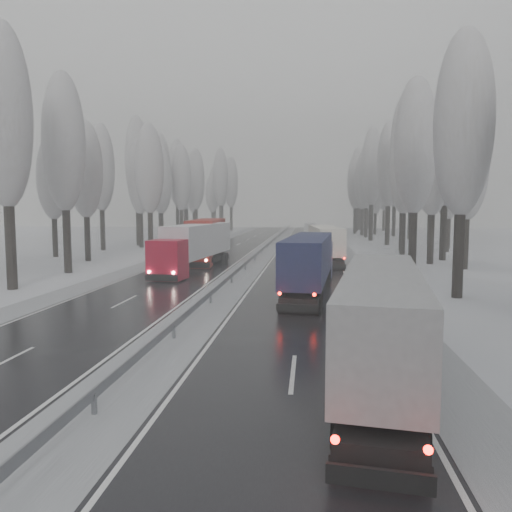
% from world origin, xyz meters
% --- Properties ---
extents(ground, '(260.00, 260.00, 0.00)m').
position_xyz_m(ground, '(0.00, 0.00, 0.00)').
color(ground, silver).
rests_on(ground, ground).
extents(carriageway_right, '(7.50, 200.00, 0.03)m').
position_xyz_m(carriageway_right, '(5.25, 30.00, 0.01)').
color(carriageway_right, black).
rests_on(carriageway_right, ground).
extents(carriageway_left, '(7.50, 200.00, 0.03)m').
position_xyz_m(carriageway_left, '(-5.25, 30.00, 0.01)').
color(carriageway_left, black).
rests_on(carriageway_left, ground).
extents(median_slush, '(3.00, 200.00, 0.04)m').
position_xyz_m(median_slush, '(0.00, 30.00, 0.02)').
color(median_slush, '#A5A8AD').
rests_on(median_slush, ground).
extents(shoulder_right, '(2.40, 200.00, 0.04)m').
position_xyz_m(shoulder_right, '(10.20, 30.00, 0.02)').
color(shoulder_right, '#A5A8AD').
rests_on(shoulder_right, ground).
extents(shoulder_left, '(2.40, 200.00, 0.04)m').
position_xyz_m(shoulder_left, '(-10.20, 30.00, 0.02)').
color(shoulder_left, '#A5A8AD').
rests_on(shoulder_left, ground).
extents(median_guardrail, '(0.12, 200.00, 0.76)m').
position_xyz_m(median_guardrail, '(0.00, 29.99, 0.60)').
color(median_guardrail, slate).
rests_on(median_guardrail, ground).
extents(tree_16, '(3.60, 3.60, 16.53)m').
position_xyz_m(tree_16, '(15.04, 15.67, 10.67)').
color(tree_16, black).
rests_on(tree_16, ground).
extents(tree_18, '(3.60, 3.60, 16.58)m').
position_xyz_m(tree_18, '(14.51, 27.03, 10.70)').
color(tree_18, black).
rests_on(tree_18, ground).
extents(tree_19, '(3.60, 3.60, 14.57)m').
position_xyz_m(tree_19, '(20.02, 31.03, 9.42)').
color(tree_19, black).
rests_on(tree_19, ground).
extents(tree_20, '(3.60, 3.60, 15.71)m').
position_xyz_m(tree_20, '(17.90, 35.17, 10.14)').
color(tree_20, black).
rests_on(tree_20, ground).
extents(tree_21, '(3.60, 3.60, 18.62)m').
position_xyz_m(tree_21, '(20.12, 39.17, 12.00)').
color(tree_21, black).
rests_on(tree_21, ground).
extents(tree_22, '(3.60, 3.60, 15.86)m').
position_xyz_m(tree_22, '(17.02, 45.60, 10.24)').
color(tree_22, black).
rests_on(tree_22, ground).
extents(tree_23, '(3.60, 3.60, 13.55)m').
position_xyz_m(tree_23, '(23.31, 49.60, 8.77)').
color(tree_23, black).
rests_on(tree_23, ground).
extents(tree_24, '(3.60, 3.60, 20.49)m').
position_xyz_m(tree_24, '(17.90, 51.02, 13.19)').
color(tree_24, black).
rests_on(tree_24, ground).
extents(tree_25, '(3.60, 3.60, 19.44)m').
position_xyz_m(tree_25, '(24.81, 55.02, 12.52)').
color(tree_25, black).
rests_on(tree_25, ground).
extents(tree_26, '(3.60, 3.60, 18.78)m').
position_xyz_m(tree_26, '(17.56, 61.27, 12.10)').
color(tree_26, black).
rests_on(tree_26, ground).
extents(tree_27, '(3.60, 3.60, 17.62)m').
position_xyz_m(tree_27, '(24.72, 65.27, 11.36)').
color(tree_27, black).
rests_on(tree_27, ground).
extents(tree_28, '(3.60, 3.60, 19.62)m').
position_xyz_m(tree_28, '(16.34, 71.95, 12.64)').
color(tree_28, black).
rests_on(tree_28, ground).
extents(tree_29, '(3.60, 3.60, 18.11)m').
position_xyz_m(tree_29, '(23.71, 75.95, 11.67)').
color(tree_29, black).
rests_on(tree_29, ground).
extents(tree_30, '(3.60, 3.60, 17.86)m').
position_xyz_m(tree_30, '(16.56, 81.70, 11.52)').
color(tree_30, black).
rests_on(tree_30, ground).
extents(tree_31, '(3.60, 3.60, 18.58)m').
position_xyz_m(tree_31, '(22.48, 85.70, 11.97)').
color(tree_31, black).
rests_on(tree_31, ground).
extents(tree_32, '(3.60, 3.60, 17.33)m').
position_xyz_m(tree_32, '(16.63, 89.21, 11.18)').
color(tree_32, black).
rests_on(tree_32, ground).
extents(tree_33, '(3.60, 3.60, 14.33)m').
position_xyz_m(tree_33, '(19.77, 93.21, 9.26)').
color(tree_33, black).
rests_on(tree_33, ground).
extents(tree_34, '(3.60, 3.60, 17.63)m').
position_xyz_m(tree_34, '(15.73, 96.32, 11.37)').
color(tree_34, black).
rests_on(tree_34, ground).
extents(tree_35, '(3.60, 3.60, 18.25)m').
position_xyz_m(tree_35, '(24.94, 100.32, 11.77)').
color(tree_35, black).
rests_on(tree_35, ground).
extents(tree_36, '(3.60, 3.60, 20.23)m').
position_xyz_m(tree_36, '(17.04, 106.16, 13.02)').
color(tree_36, black).
rests_on(tree_36, ground).
extents(tree_37, '(3.60, 3.60, 16.37)m').
position_xyz_m(tree_37, '(24.02, 110.16, 10.56)').
color(tree_37, black).
rests_on(tree_37, ground).
extents(tree_38, '(3.60, 3.60, 17.97)m').
position_xyz_m(tree_38, '(18.73, 116.73, 11.59)').
color(tree_38, black).
rests_on(tree_38, ground).
extents(tree_39, '(3.60, 3.60, 16.19)m').
position_xyz_m(tree_39, '(21.55, 120.73, 10.45)').
color(tree_39, black).
rests_on(tree_39, ground).
extents(tree_56, '(3.60, 3.60, 18.12)m').
position_xyz_m(tree_56, '(-14.71, 15.70, 11.68)').
color(tree_56, black).
rests_on(tree_56, ground).
extents(tree_58, '(3.60, 3.60, 17.21)m').
position_xyz_m(tree_58, '(-15.13, 24.57, 11.10)').
color(tree_58, black).
rests_on(tree_58, ground).
extents(tree_59, '(3.60, 3.60, 18.41)m').
position_xyz_m(tree_59, '(-22.80, 28.57, 11.87)').
color(tree_59, black).
rests_on(tree_59, ground).
extents(tree_60, '(3.60, 3.60, 14.84)m').
position_xyz_m(tree_60, '(-17.75, 34.20, 9.59)').
color(tree_60, black).
rests_on(tree_60, ground).
extents(tree_61, '(3.60, 3.60, 13.95)m').
position_xyz_m(tree_61, '(-23.52, 38.20, 9.02)').
color(tree_61, black).
rests_on(tree_61, ground).
extents(tree_62, '(3.60, 3.60, 16.04)m').
position_xyz_m(tree_62, '(-13.94, 43.73, 10.36)').
color(tree_62, black).
rests_on(tree_62, ground).
extents(tree_63, '(3.60, 3.60, 16.88)m').
position_xyz_m(tree_63, '(-21.85, 47.73, 10.89)').
color(tree_63, black).
rests_on(tree_63, ground).
extents(tree_64, '(3.60, 3.60, 15.42)m').
position_xyz_m(tree_64, '(-18.26, 52.71, 9.96)').
color(tree_64, black).
rests_on(tree_64, ground).
extents(tree_65, '(3.60, 3.60, 19.48)m').
position_xyz_m(tree_65, '(-20.05, 56.71, 12.55)').
color(tree_65, black).
rests_on(tree_65, ground).
extents(tree_66, '(3.60, 3.60, 15.23)m').
position_xyz_m(tree_66, '(-18.16, 62.35, 9.84)').
color(tree_66, black).
rests_on(tree_66, ground).
extents(tree_67, '(3.60, 3.60, 17.09)m').
position_xyz_m(tree_67, '(-19.54, 66.35, 11.03)').
color(tree_67, black).
rests_on(tree_67, ground).
extents(tree_68, '(3.60, 3.60, 16.65)m').
position_xyz_m(tree_68, '(-16.58, 69.11, 10.75)').
color(tree_68, black).
rests_on(tree_68, ground).
extents(tree_69, '(3.60, 3.60, 19.35)m').
position_xyz_m(tree_69, '(-21.42, 73.11, 12.46)').
color(tree_69, black).
rests_on(tree_69, ground).
extents(tree_70, '(3.60, 3.60, 17.09)m').
position_xyz_m(tree_70, '(-16.33, 79.19, 11.03)').
color(tree_70, black).
rests_on(tree_70, ground).
extents(tree_71, '(3.60, 3.60, 19.61)m').
position_xyz_m(tree_71, '(-21.09, 83.19, 12.63)').
color(tree_71, black).
rests_on(tree_71, ground).
extents(tree_72, '(3.60, 3.60, 15.11)m').
position_xyz_m(tree_72, '(-18.93, 88.54, 9.76)').
color(tree_72, black).
rests_on(tree_72, ground).
extents(tree_73, '(3.60, 3.60, 17.22)m').
position_xyz_m(tree_73, '(-21.82, 92.54, 11.11)').
color(tree_73, black).
rests_on(tree_73, ground).
extents(tree_74, '(3.60, 3.60, 19.68)m').
position_xyz_m(tree_74, '(-15.07, 99.33, 12.67)').
color(tree_74, black).
rests_on(tree_74, ground).
extents(tree_75, '(3.60, 3.60, 18.60)m').
position_xyz_m(tree_75, '(-24.20, 103.33, 11.99)').
color(tree_75, black).
rests_on(tree_75, ground).
extents(tree_76, '(3.60, 3.60, 18.55)m').
position_xyz_m(tree_76, '(-14.05, 108.72, 11.95)').
color(tree_76, black).
rests_on(tree_76, ground).
extents(tree_77, '(3.60, 3.60, 14.32)m').
position_xyz_m(tree_77, '(-19.66, 112.72, 9.26)').
color(tree_77, black).
rests_on(tree_77, ground).
extents(tree_78, '(3.60, 3.60, 19.55)m').
position_xyz_m(tree_78, '(-17.56, 115.31, 12.59)').
color(tree_78, black).
rests_on(tree_78, ground).
extents(tree_79, '(3.60, 3.60, 17.07)m').
position_xyz_m(tree_79, '(-20.33, 119.31, 11.01)').
color(tree_79, black).
rests_on(tree_79, ground).
extents(truck_grey_tarp, '(4.14, 14.34, 3.65)m').
position_xyz_m(truck_grey_tarp, '(8.19, 0.27, 2.13)').
color(truck_grey_tarp, '#535358').
rests_on(truck_grey_tarp, ground).
extents(truck_blue_box, '(3.59, 15.01, 3.82)m').
position_xyz_m(truck_blue_box, '(5.81, 16.30, 2.23)').
color(truck_blue_box, '#1D214A').
rests_on(truck_blue_box, ground).
extents(truck_cream_box, '(3.60, 14.77, 3.76)m').
position_xyz_m(truck_cream_box, '(7.24, 35.13, 2.19)').
color(truck_cream_box, '#B8B2A3').
rests_on(truck_cream_box, ground).
extents(box_truck_distant, '(2.22, 7.24, 2.70)m').
position_xyz_m(box_truck_distant, '(5.79, 85.36, 1.38)').
color(box_truck_distant, '#AEB0B5').
rests_on(box_truck_distant, ground).
extents(truck_red_white, '(4.00, 16.32, 4.15)m').
position_xyz_m(truck_red_white, '(-4.45, 27.30, 2.42)').
color(truck_red_white, '#A40920').
rests_on(truck_red_white, ground).
extents(truck_red_red, '(4.07, 17.27, 4.40)m').
position_xyz_m(truck_red_red, '(-5.19, 35.51, 2.57)').
color(truck_red_red, '#9E1109').
rests_on(truck_red_red, ground).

